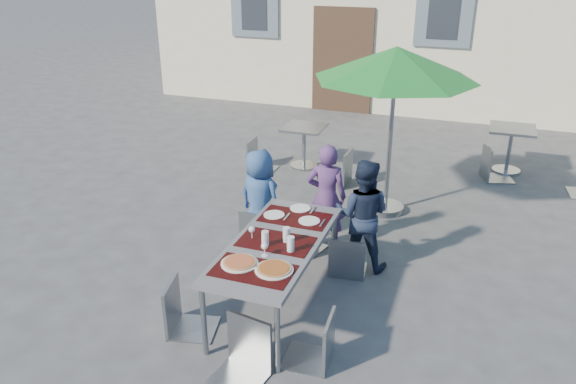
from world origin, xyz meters
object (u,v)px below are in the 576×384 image
at_px(chair_3, 180,279).
at_px(patio_umbrella, 396,65).
at_px(child_1, 326,197).
at_px(bg_chair_l_1, 496,143).
at_px(chair_1, 304,214).
at_px(cafe_table_1, 511,142).
at_px(bg_chair_l_0, 257,137).
at_px(pizza_near_right, 274,269).
at_px(pizza_near_left, 239,263).
at_px(dining_table, 276,247).
at_px(chair_2, 349,233).
at_px(cafe_table_0, 304,141).
at_px(child_0, 260,198).
at_px(chair_4, 319,312).
at_px(child_2, 362,215).
at_px(chair_0, 258,206).
at_px(chair_5, 242,318).
at_px(bg_chair_r_0, 342,147).

relative_size(chair_3, patio_umbrella, 0.42).
height_order(child_1, bg_chair_l_1, child_1).
bearing_deg(chair_1, cafe_table_1, 57.68).
bearing_deg(bg_chair_l_0, pizza_near_right, -65.37).
bearing_deg(pizza_near_left, dining_table, 72.74).
bearing_deg(chair_2, child_1, 127.01).
bearing_deg(cafe_table_0, chair_3, -86.36).
distance_m(child_0, cafe_table_1, 4.53).
xyz_separation_m(chair_1, chair_2, (0.62, -0.32, 0.02)).
bearing_deg(pizza_near_left, bg_chair_l_1, 66.69).
distance_m(pizza_near_left, chair_4, 0.82).
xyz_separation_m(dining_table, pizza_near_right, (0.17, -0.49, 0.07)).
bearing_deg(child_0, patio_umbrella, -113.91).
bearing_deg(chair_4, cafe_table_1, 74.10).
bearing_deg(bg_chair_l_0, dining_table, -64.63).
height_order(pizza_near_left, child_2, child_2).
relative_size(chair_0, chair_3, 1.00).
bearing_deg(chair_2, cafe_table_1, 67.13).
relative_size(chair_1, cafe_table_0, 1.23).
bearing_deg(cafe_table_1, patio_umbrella, -126.06).
height_order(child_0, patio_umbrella, patio_umbrella).
relative_size(chair_5, bg_chair_r_0, 0.96).
bearing_deg(chair_4, cafe_table_0, 109.80).
distance_m(child_0, bg_chair_r_0, 2.19).
bearing_deg(dining_table, chair_2, 58.97).
height_order(chair_0, chair_3, chair_3).
relative_size(child_1, chair_1, 1.52).
relative_size(bg_chair_l_0, bg_chair_l_1, 0.94).
distance_m(pizza_near_left, child_2, 1.76).
xyz_separation_m(cafe_table_0, bg_chair_r_0, (0.76, -0.51, 0.15)).
relative_size(child_0, chair_1, 1.41).
bearing_deg(chair_4, pizza_near_left, 170.43).
relative_size(child_2, bg_chair_r_0, 1.26).
distance_m(patio_umbrella, bg_chair_l_0, 2.83).
xyz_separation_m(chair_1, cafe_table_1, (2.26, 3.57, 0.01)).
height_order(child_2, bg_chair_r_0, child_2).
distance_m(chair_3, chair_4, 1.33).
bearing_deg(bg_chair_l_1, child_1, -121.88).
bearing_deg(chair_4, patio_umbrella, 90.46).
height_order(pizza_near_left, child_0, child_0).
height_order(cafe_table_0, bg_chair_r_0, bg_chair_r_0).
bearing_deg(cafe_table_1, child_0, -128.28).
xyz_separation_m(pizza_near_left, chair_4, (0.78, -0.13, -0.25)).
bearing_deg(pizza_near_right, pizza_near_left, -179.50).
height_order(dining_table, chair_4, chair_4).
distance_m(child_0, bg_chair_l_0, 2.53).
bearing_deg(bg_chair_r_0, chair_2, -73.46).
distance_m(pizza_near_left, bg_chair_r_0, 3.83).
distance_m(chair_3, bg_chair_r_0, 3.98).
distance_m(chair_3, cafe_table_1, 6.07).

